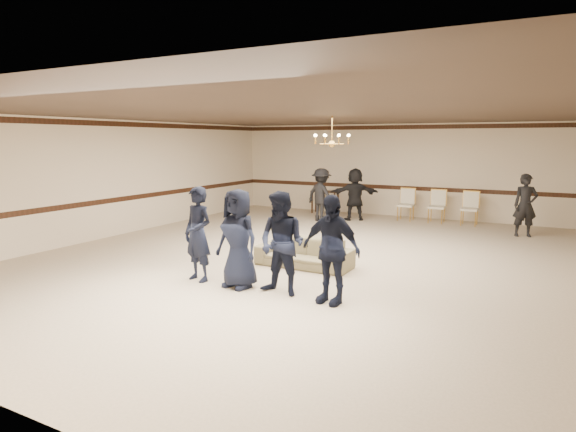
% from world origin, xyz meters
% --- Properties ---
extents(room, '(12.01, 14.01, 3.21)m').
position_xyz_m(room, '(0.00, 0.00, 1.60)').
color(room, '#C0AD94').
rests_on(room, ground).
extents(chair_rail, '(12.00, 0.02, 0.14)m').
position_xyz_m(chair_rail, '(0.00, 6.99, 1.00)').
color(chair_rail, black).
rests_on(chair_rail, wall_back).
extents(crown_molding, '(12.00, 0.02, 0.14)m').
position_xyz_m(crown_molding, '(0.00, 6.99, 3.08)').
color(crown_molding, black).
rests_on(crown_molding, wall_back).
extents(chandelier, '(0.94, 0.94, 0.89)m').
position_xyz_m(chandelier, '(0.00, 1.00, 2.88)').
color(chandelier, gold).
rests_on(chandelier, ceiling).
extents(boy_a, '(0.73, 0.55, 1.79)m').
position_xyz_m(boy_a, '(-1.19, -2.56, 0.89)').
color(boy_a, black).
rests_on(boy_a, floor).
extents(boy_b, '(0.95, 0.70, 1.79)m').
position_xyz_m(boy_b, '(-0.29, -2.56, 0.89)').
color(boy_b, black).
rests_on(boy_b, floor).
extents(boy_c, '(0.93, 0.75, 1.79)m').
position_xyz_m(boy_c, '(0.61, -2.56, 0.89)').
color(boy_c, black).
rests_on(boy_c, floor).
extents(boy_d, '(1.10, 0.58, 1.79)m').
position_xyz_m(boy_d, '(1.51, -2.56, 0.89)').
color(boy_d, black).
rests_on(boy_d, floor).
extents(settee, '(2.02, 0.80, 0.59)m').
position_xyz_m(settee, '(0.13, -0.71, 0.29)').
color(settee, '#7B7152').
rests_on(settee, floor).
extents(adult_left, '(1.27, 0.96, 1.73)m').
position_xyz_m(adult_left, '(-1.92, 4.73, 0.87)').
color(adult_left, black).
rests_on(adult_left, floor).
extents(adult_mid, '(1.65, 1.25, 1.73)m').
position_xyz_m(adult_mid, '(-1.02, 5.43, 0.87)').
color(adult_mid, black).
rests_on(adult_mid, floor).
extents(adult_right, '(0.74, 0.61, 1.73)m').
position_xyz_m(adult_right, '(4.08, 5.03, 0.87)').
color(adult_right, black).
rests_on(adult_right, floor).
extents(banquet_chair_left, '(0.51, 0.51, 1.05)m').
position_xyz_m(banquet_chair_left, '(0.50, 6.16, 0.52)').
color(banquet_chair_left, beige).
rests_on(banquet_chair_left, floor).
extents(banquet_chair_mid, '(0.53, 0.53, 1.05)m').
position_xyz_m(banquet_chair_mid, '(1.50, 6.16, 0.52)').
color(banquet_chair_mid, beige).
rests_on(banquet_chair_mid, floor).
extents(banquet_chair_right, '(0.51, 0.51, 1.05)m').
position_xyz_m(banquet_chair_right, '(2.50, 6.16, 0.52)').
color(banquet_chair_right, beige).
rests_on(banquet_chair_right, floor).
extents(console_table, '(1.02, 0.51, 0.83)m').
position_xyz_m(console_table, '(-2.50, 6.36, 0.42)').
color(console_table, '#351F11').
rests_on(console_table, floor).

